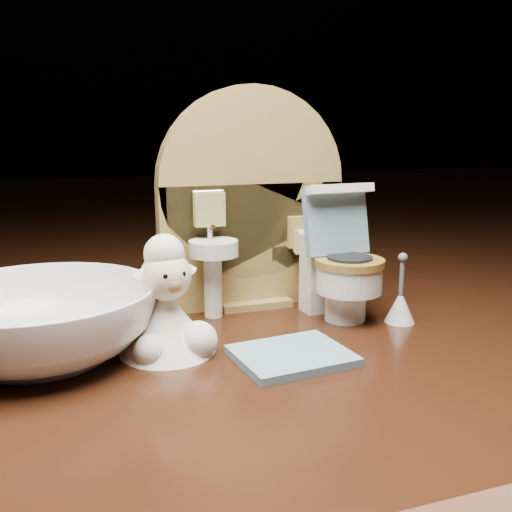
{
  "coord_description": "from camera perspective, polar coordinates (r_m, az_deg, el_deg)",
  "views": [
    {
      "loc": [
        -0.13,
        -0.3,
        0.12
      ],
      "look_at": [
        -0.01,
        0.02,
        0.05
      ],
      "focal_mm": 40.0,
      "sensor_mm": 36.0,
      "label": 1
    }
  ],
  "objects": [
    {
      "name": "bath_mat",
      "position": [
        0.31,
        3.61,
        -9.93
      ],
      "size": [
        0.06,
        0.05,
        0.0
      ],
      "primitive_type": "cube",
      "rotation": [
        0.0,
        0.0,
        0.1
      ],
      "color": "#6D91A3",
      "rests_on": "ground"
    },
    {
      "name": "ceramic_bowl",
      "position": [
        0.33,
        -20.69,
        -6.31
      ],
      "size": [
        0.16,
        0.16,
        0.04
      ],
      "primitive_type": "imported",
      "rotation": [
        0.0,
        0.0,
        0.4
      ],
      "color": "white",
      "rests_on": "ground"
    },
    {
      "name": "plush_lamb",
      "position": [
        0.32,
        -8.81,
        -5.53
      ],
      "size": [
        0.05,
        0.05,
        0.07
      ],
      "rotation": [
        0.0,
        0.0,
        0.21
      ],
      "color": "white",
      "rests_on": "ground"
    },
    {
      "name": "backdrop_panel",
      "position": [
        0.39,
        -0.53,
        4.39
      ],
      "size": [
        0.13,
        0.05,
        0.15
      ],
      "color": "olive",
      "rests_on": "ground"
    },
    {
      "name": "toy_toilet",
      "position": [
        0.38,
        8.38,
        -1.3
      ],
      "size": [
        0.05,
        0.06,
        0.09
      ],
      "rotation": [
        0.0,
        0.0,
        0.07
      ],
      "color": "white",
      "rests_on": "ground"
    },
    {
      "name": "toilet_brush",
      "position": [
        0.38,
        14.23,
        -4.69
      ],
      "size": [
        0.02,
        0.02,
        0.05
      ],
      "color": "white",
      "rests_on": "ground"
    }
  ]
}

